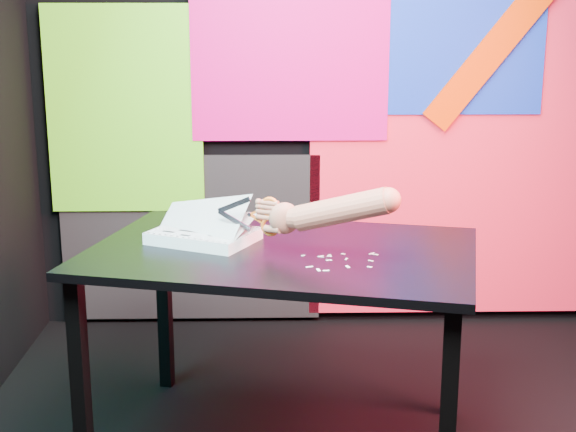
{
  "coord_description": "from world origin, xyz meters",
  "views": [
    {
      "loc": [
        -0.34,
        -2.44,
        1.51
      ],
      "look_at": [
        -0.29,
        0.2,
        0.87
      ],
      "focal_mm": 50.0,
      "sensor_mm": 36.0,
      "label": 1
    }
  ],
  "objects": [
    {
      "name": "backdrop",
      "position": [
        0.06,
        1.46,
        0.96
      ],
      "size": [
        2.88,
        0.05,
        2.08
      ],
      "color": "red",
      "rests_on": "ground"
    },
    {
      "name": "hand_forearm",
      "position": [
        -0.15,
        0.09,
        0.91
      ],
      "size": [
        0.45,
        0.26,
        0.19
      ],
      "rotation": [
        0.0,
        0.0,
        -0.46
      ],
      "color": "#B3593D",
      "rests_on": "work_table"
    },
    {
      "name": "work_table",
      "position": [
        -0.31,
        0.22,
        0.67
      ],
      "size": [
        1.48,
        1.17,
        0.75
      ],
      "rotation": [
        0.0,
        0.0,
        -0.25
      ],
      "color": "black",
      "rests_on": "ground"
    },
    {
      "name": "scissors",
      "position": [
        -0.36,
        0.2,
        0.87
      ],
      "size": [
        0.22,
        0.11,
        0.14
      ],
      "rotation": [
        0.0,
        0.0,
        -0.46
      ],
      "color": "#A7A7B6",
      "rests_on": "printout_stack"
    },
    {
      "name": "paper_clippings",
      "position": [
        -0.12,
        0.07,
        0.75
      ],
      "size": [
        0.26,
        0.2,
        0.0
      ],
      "color": "white",
      "rests_on": "work_table"
    },
    {
      "name": "room",
      "position": [
        0.0,
        0.0,
        1.35
      ],
      "size": [
        3.01,
        3.01,
        2.71
      ],
      "color": "black",
      "rests_on": "ground"
    },
    {
      "name": "printout_stack",
      "position": [
        -0.59,
        0.32,
        0.77
      ],
      "size": [
        0.42,
        0.38,
        0.18
      ],
      "rotation": [
        0.0,
        0.0,
        -0.46
      ],
      "color": "silver",
      "rests_on": "work_table"
    }
  ]
}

